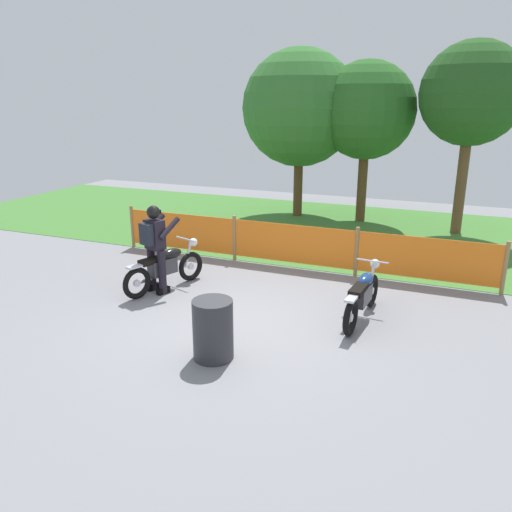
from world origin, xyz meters
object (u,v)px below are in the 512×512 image
at_px(motorcycle_trailing, 362,295).
at_px(oil_drum, 213,329).
at_px(motorcycle_lead, 165,267).
at_px(rider_lead, 155,244).

xyz_separation_m(motorcycle_trailing, oil_drum, (-1.70, -2.12, 0.01)).
bearing_deg(motorcycle_lead, oil_drum, -115.73).
bearing_deg(oil_drum, motorcycle_trailing, 51.31).
height_order(rider_lead, oil_drum, rider_lead).
xyz_separation_m(rider_lead, oil_drum, (2.19, -1.90, -0.51)).
distance_m(motorcycle_lead, oil_drum, 2.98).
height_order(motorcycle_lead, motorcycle_trailing, motorcycle_lead).
bearing_deg(motorcycle_trailing, motorcycle_lead, 94.72).
distance_m(motorcycle_trailing, oil_drum, 2.72).
distance_m(motorcycle_lead, rider_lead, 0.55).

